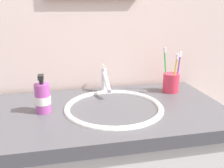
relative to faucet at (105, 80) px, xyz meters
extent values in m
cube|color=beige|center=(-0.04, 0.12, 0.29)|extent=(2.17, 0.04, 2.40)
cube|color=#4C4C51|center=(-0.04, -0.19, -0.09)|extent=(0.97, 0.53, 0.05)
ellipsoid|color=white|center=(0.00, -0.18, -0.12)|extent=(0.34, 0.34, 0.11)
torus|color=white|center=(0.00, -0.18, -0.06)|extent=(0.40, 0.40, 0.02)
cylinder|color=#595B60|center=(0.00, -0.18, -0.17)|extent=(0.03, 0.03, 0.01)
cylinder|color=silver|center=(0.00, 0.02, -0.01)|extent=(0.02, 0.02, 0.11)
cylinder|color=silver|center=(0.00, -0.04, 0.01)|extent=(0.02, 0.13, 0.07)
cylinder|color=silver|center=(0.00, 0.04, 0.06)|extent=(0.01, 0.05, 0.01)
cylinder|color=#D8334C|center=(0.31, -0.05, -0.02)|extent=(0.07, 0.07, 0.09)
cylinder|color=yellow|center=(0.30, -0.08, 0.03)|extent=(0.01, 0.03, 0.17)
cube|color=white|center=(0.31, -0.09, 0.11)|extent=(0.01, 0.02, 0.03)
cylinder|color=purple|center=(0.34, -0.04, 0.03)|extent=(0.02, 0.01, 0.17)
cube|color=white|center=(0.34, -0.04, 0.11)|extent=(0.01, 0.01, 0.02)
cylinder|color=green|center=(0.28, -0.03, 0.04)|extent=(0.03, 0.02, 0.19)
cube|color=white|center=(0.27, -0.02, 0.13)|extent=(0.02, 0.02, 0.03)
cylinder|color=#B24CA5|center=(-0.27, -0.17, -0.01)|extent=(0.06, 0.06, 0.11)
cylinder|color=black|center=(-0.27, -0.17, 0.06)|extent=(0.02, 0.02, 0.02)
cube|color=black|center=(-0.27, -0.18, 0.08)|extent=(0.02, 0.04, 0.02)
cylinder|color=white|center=(-0.27, -0.17, -0.01)|extent=(0.06, 0.06, 0.03)
camera|label=1|loc=(-0.21, -1.12, 0.34)|focal=41.64mm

